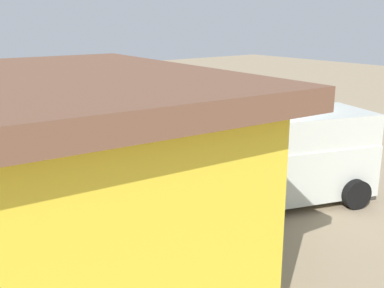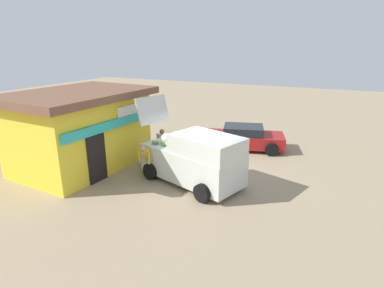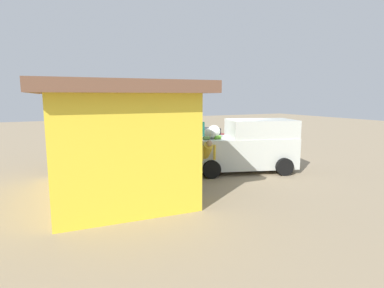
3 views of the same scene
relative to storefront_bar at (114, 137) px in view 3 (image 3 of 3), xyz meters
name	(u,v)px [view 3 (image 3 of 3)]	position (x,y,z in m)	size (l,w,h in m)	color
ground_plane	(227,166)	(1.44, -5.06, -1.70)	(60.00, 60.00, 0.00)	#9E896B
storefront_bar	(114,137)	(0.00, 0.00, 0.00)	(6.15, 4.58, 3.31)	yellow
delivery_van	(245,146)	(0.40, -5.19, -0.69)	(3.03, 4.71, 3.12)	silver
parked_sedan	(198,140)	(5.30, -5.70, -1.12)	(2.92, 4.38, 1.20)	maroon
vendor_standing	(181,147)	(1.70, -3.04, -0.77)	(0.36, 0.57, 1.60)	#726047
customer_bending	(206,155)	(0.10, -3.28, -0.85)	(0.68, 0.57, 1.42)	#4C4C51
unloaded_banana_pile	(171,168)	(1.32, -2.43, -1.51)	(0.81, 0.70, 0.41)	silver
paint_bucket	(164,161)	(2.59, -2.66, -1.50)	(0.31, 0.31, 0.40)	#BF3F33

